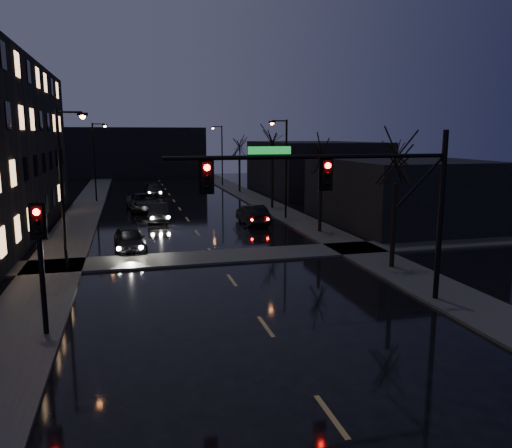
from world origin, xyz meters
TOP-DOWN VIEW (x-y plane):
  - sidewalk_left at (-8.50, 35.00)m, footprint 3.00×140.00m
  - sidewalk_right at (8.50, 35.00)m, footprint 3.00×140.00m
  - sidewalk_cross at (0.00, 18.50)m, footprint 40.00×3.00m
  - commercial_right_near at (15.50, 26.00)m, footprint 10.00×14.00m
  - commercial_right_far at (17.00, 48.00)m, footprint 12.00×18.00m
  - far_block at (-3.00, 78.00)m, footprint 22.00×10.00m
  - signal_mast at (3.85, 9.00)m, footprint 11.11×0.41m
  - signal_pole_left at (-7.50, 8.99)m, footprint 0.35×0.41m
  - tree_near at (8.40, 14.00)m, footprint 3.52×3.52m
  - tree_mid_a at (8.40, 24.00)m, footprint 3.30×3.30m
  - tree_mid_b at (8.40, 36.00)m, footprint 3.74×3.74m
  - tree_far at (8.40, 50.00)m, footprint 3.43×3.43m
  - streetlight_l_near at (-7.58, 18.00)m, footprint 1.53×0.28m
  - streetlight_l_far at (-7.58, 45.00)m, footprint 1.53×0.28m
  - streetlight_r_mid at (7.58, 30.00)m, footprint 1.53×0.28m
  - streetlight_r_far at (7.58, 58.00)m, footprint 1.53×0.28m
  - oncoming_car_a at (-4.63, 21.52)m, footprint 2.05×4.31m
  - oncoming_car_b at (-2.33, 31.59)m, footprint 1.89×4.47m
  - oncoming_car_c at (-3.30, 37.57)m, footprint 3.19×5.96m
  - oncoming_car_d at (-1.80, 48.65)m, footprint 2.14×4.83m
  - lead_car at (4.63, 28.48)m, footprint 1.75×4.61m

SIDE VIEW (x-z plane):
  - sidewalk_left at x=-8.50m, z-range 0.00..0.12m
  - sidewalk_right at x=8.50m, z-range 0.00..0.12m
  - sidewalk_cross at x=0.00m, z-range 0.00..0.12m
  - oncoming_car_d at x=-1.80m, z-range 0.00..1.38m
  - oncoming_car_a at x=-4.63m, z-range 0.00..1.42m
  - oncoming_car_b at x=-2.33m, z-range 0.00..1.44m
  - lead_car at x=4.63m, z-range 0.00..1.50m
  - oncoming_car_c at x=-3.30m, z-range 0.00..1.59m
  - commercial_right_near at x=15.50m, z-range 0.00..5.00m
  - commercial_right_far at x=17.00m, z-range 0.00..6.00m
  - signal_pole_left at x=-7.50m, z-range 0.75..5.27m
  - far_block at x=-3.00m, z-range 0.00..8.00m
  - streetlight_l_near at x=-7.58m, z-range 0.77..8.77m
  - streetlight_l_far at x=-7.58m, z-range 0.77..8.77m
  - streetlight_r_mid at x=7.58m, z-range 0.77..8.77m
  - streetlight_r_far at x=7.58m, z-range 0.77..8.77m
  - signal_mast at x=3.85m, z-range 1.37..8.37m
  - tree_mid_a at x=8.40m, z-range 2.04..9.61m
  - tree_far at x=8.40m, z-range 2.12..10.00m
  - tree_near at x=8.40m, z-range 2.18..10.26m
  - tree_mid_b at x=8.40m, z-range 2.32..10.90m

